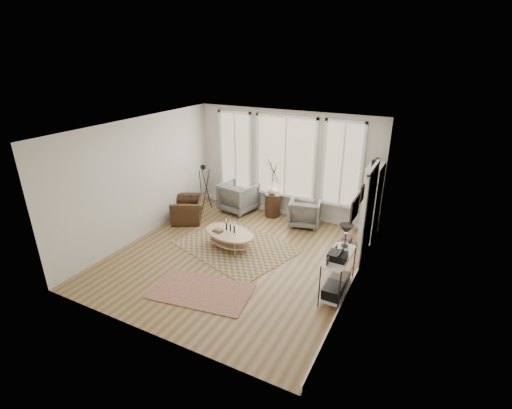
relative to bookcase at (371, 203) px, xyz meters
The scene contains 17 objects.
room 3.30m from the bookcase, 137.70° to the right, with size 5.50×5.54×2.90m.
bay_window 2.57m from the bookcase, 168.63° to the left, with size 4.14×0.12×2.24m.
door 1.10m from the bookcase, 82.91° to the right, with size 0.09×1.06×2.22m.
bookcase is the anchor object (origin of this frame).
low_shelf 2.56m from the bookcase, 91.28° to the right, with size 0.38×1.08×1.30m.
wall_art 2.66m from the bookcase, 86.75° to the right, with size 0.04×0.88×0.44m.
rug_main 3.37m from the bookcase, 145.93° to the right, with size 2.57×1.93×0.01m, color brown.
rug_runner 4.46m from the bookcase, 123.11° to the right, with size 1.91×1.06×0.01m, color maroon.
coffee_table 3.45m from the bookcase, 145.53° to the right, with size 1.44×1.08×0.59m.
armchair_left 3.73m from the bookcase, behind, with size 0.89×0.92×0.84m, color slate.
armchair_right 1.76m from the bookcase, behind, with size 0.78×0.80×0.73m, color slate.
side_table 2.68m from the bookcase, behind, with size 0.43×0.43×1.82m.
vase 2.71m from the bookcase, behind, with size 0.26×0.26×0.27m, color silver.
accent_chair 4.74m from the bookcase, 166.53° to the right, with size 0.85×0.97×0.63m, color #3B2417.
tripod_camera 4.69m from the bookcase, behind, with size 0.46×0.46×1.30m.
book_stack_near 1.05m from the bookcase, 132.01° to the right, with size 0.19×0.25×0.16m, color brown.
book_stack_far 1.20m from the bookcase, 117.87° to the right, with size 0.20×0.26×0.16m, color brown.
Camera 1 is at (3.72, -6.23, 4.29)m, focal length 26.00 mm.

